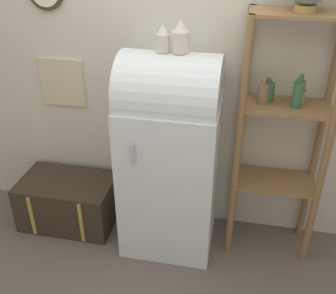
{
  "coord_description": "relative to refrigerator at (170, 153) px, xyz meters",
  "views": [
    {
      "loc": [
        0.49,
        -2.23,
        2.31
      ],
      "look_at": [
        -0.02,
        0.24,
        0.87
      ],
      "focal_mm": 42.0,
      "sensor_mm": 36.0,
      "label": 1
    }
  ],
  "objects": [
    {
      "name": "suitcase_trunk",
      "position": [
        -0.9,
        0.03,
        -0.61
      ],
      "size": [
        0.79,
        0.5,
        0.42
      ],
      "color": "#33281E",
      "rests_on": "ground_plane"
    },
    {
      "name": "vase_center",
      "position": [
        0.06,
        0.01,
        0.85
      ],
      "size": [
        0.11,
        0.11,
        0.21
      ],
      "color": "beige",
      "rests_on": "refrigerator"
    },
    {
      "name": "shelf_unit",
      "position": [
        0.78,
        0.11,
        0.26
      ],
      "size": [
        0.63,
        0.37,
        1.85
      ],
      "color": "olive",
      "rests_on": "ground_plane"
    },
    {
      "name": "refrigerator",
      "position": [
        0.0,
        0.0,
        0.0
      ],
      "size": [
        0.7,
        0.65,
        1.58
      ],
      "color": "silver",
      "rests_on": "ground_plane"
    },
    {
      "name": "vase_left",
      "position": [
        -0.05,
        0.0,
        0.84
      ],
      "size": [
        0.09,
        0.09,
        0.18
      ],
      "color": "beige",
      "rests_on": "refrigerator"
    },
    {
      "name": "ground_plane",
      "position": [
        0.0,
        -0.24,
        -0.82
      ],
      "size": [
        12.0,
        12.0,
        0.0
      ],
      "primitive_type": "plane",
      "color": "#60564C"
    },
    {
      "name": "wall_back",
      "position": [
        -0.01,
        0.34,
        0.53
      ],
      "size": [
        7.0,
        0.09,
        2.7
      ],
      "color": "beige",
      "rests_on": "ground_plane"
    }
  ]
}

